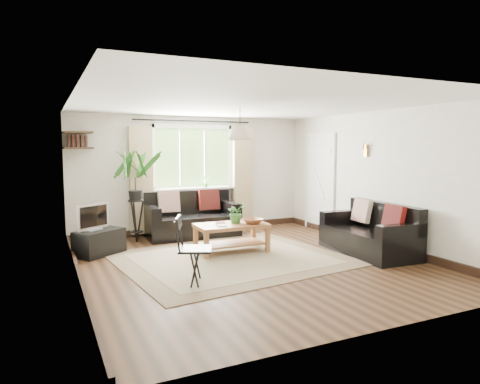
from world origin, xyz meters
name	(u,v)px	position (x,y,z in m)	size (l,w,h in m)	color
floor	(251,262)	(0.00, 0.00, 0.00)	(5.50, 5.50, 0.00)	black
ceiling	(251,104)	(0.00, 0.00, 2.40)	(5.50, 5.50, 0.00)	white
wall_back	(193,174)	(0.00, 2.75, 1.20)	(5.00, 0.02, 2.40)	beige
wall_front	(383,207)	(0.00, -2.75, 1.20)	(5.00, 0.02, 2.40)	beige
wall_left	(74,192)	(-2.50, 0.00, 1.20)	(0.02, 5.50, 2.40)	beige
wall_right	(378,179)	(2.50, 0.00, 1.20)	(0.02, 5.50, 2.40)	beige
rug	(231,258)	(-0.20, 0.30, 0.01)	(3.36, 2.88, 0.02)	#C3B797
window	(193,158)	(0.00, 2.71, 1.55)	(2.50, 0.16, 2.16)	white
door	(320,184)	(2.47, 1.70, 1.00)	(0.06, 0.96, 2.06)	silver
corner_shelf	(78,140)	(-2.25, 2.50, 1.89)	(0.50, 0.50, 0.34)	black
pendant_lamp	(240,129)	(0.00, 0.40, 2.05)	(0.36, 0.36, 0.54)	beige
wall_sconce	(365,149)	(2.43, 0.30, 1.74)	(0.12, 0.12, 0.28)	beige
sofa_back	(192,215)	(-0.19, 2.24, 0.42)	(1.79, 0.89, 0.84)	black
sofa_right	(368,230)	(2.02, -0.32, 0.40)	(0.84, 1.69, 0.79)	black
coffee_table	(231,238)	(-0.02, 0.71, 0.24)	(1.19, 0.65, 0.48)	brown
table_plant	(236,212)	(0.09, 0.76, 0.66)	(0.32, 0.28, 0.36)	#346D2B
bowl	(253,221)	(0.33, 0.59, 0.53)	(0.34, 0.34, 0.08)	brown
book_a	(217,226)	(-0.32, 0.60, 0.49)	(0.15, 0.21, 0.02)	silver
book_b	(215,223)	(-0.25, 0.84, 0.50)	(0.16, 0.22, 0.02)	#5A2E24
tv_stand	(99,242)	(-2.05, 1.47, 0.21)	(0.77, 0.44, 0.42)	black
tv	(93,216)	(-2.14, 1.47, 0.64)	(0.60, 0.20, 0.46)	#A5A5AA
palm_stand	(136,196)	(-1.30, 2.19, 0.86)	(0.67, 0.67, 1.71)	black
folding_chair	(195,250)	(-1.12, -0.64, 0.44)	(0.46, 0.46, 0.88)	black
sill_plant	(206,181)	(0.25, 2.63, 1.06)	(0.14, 0.10, 0.27)	#2D6023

